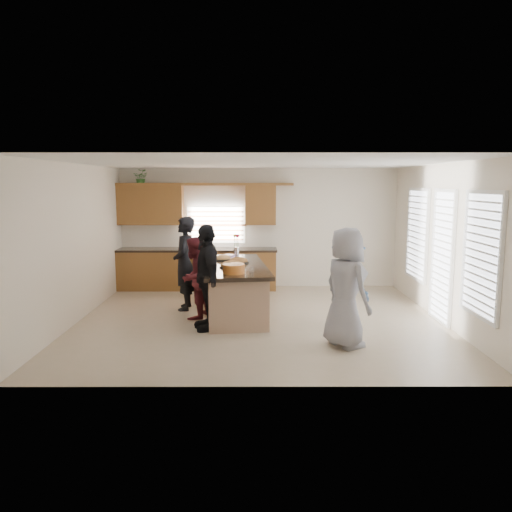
{
  "coord_description": "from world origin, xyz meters",
  "views": [
    {
      "loc": [
        -0.09,
        -8.77,
        2.46
      ],
      "look_at": [
        -0.06,
        0.14,
        1.15
      ],
      "focal_mm": 35.0,
      "sensor_mm": 36.0,
      "label": 1
    }
  ],
  "objects_px": {
    "woman_left_back": "(185,263)",
    "salad_bowl": "(234,268)",
    "woman_right_back": "(348,280)",
    "woman_right_front": "(346,288)",
    "woman_left_mid": "(194,278)",
    "woman_left_front": "(207,277)",
    "island": "(234,291)"
  },
  "relations": [
    {
      "from": "woman_right_back",
      "to": "woman_right_front",
      "type": "distance_m",
      "value": 1.25
    },
    {
      "from": "woman_left_back",
      "to": "woman_right_front",
      "type": "height_order",
      "value": "woman_left_back"
    },
    {
      "from": "woman_left_mid",
      "to": "woman_right_front",
      "type": "bearing_deg",
      "value": 77.53
    },
    {
      "from": "salad_bowl",
      "to": "woman_right_back",
      "type": "bearing_deg",
      "value": 7.65
    },
    {
      "from": "salad_bowl",
      "to": "woman_right_back",
      "type": "distance_m",
      "value": 2.01
    },
    {
      "from": "woman_left_mid",
      "to": "woman_left_front",
      "type": "distance_m",
      "value": 0.77
    },
    {
      "from": "woman_left_front",
      "to": "woman_right_back",
      "type": "height_order",
      "value": "woman_left_front"
    },
    {
      "from": "woman_left_back",
      "to": "woman_left_front",
      "type": "height_order",
      "value": "woman_left_back"
    },
    {
      "from": "salad_bowl",
      "to": "woman_right_front",
      "type": "distance_m",
      "value": 1.97
    },
    {
      "from": "island",
      "to": "salad_bowl",
      "type": "height_order",
      "value": "salad_bowl"
    },
    {
      "from": "woman_left_mid",
      "to": "woman_left_front",
      "type": "height_order",
      "value": "woman_left_front"
    },
    {
      "from": "island",
      "to": "woman_right_front",
      "type": "height_order",
      "value": "woman_right_front"
    },
    {
      "from": "salad_bowl",
      "to": "woman_left_front",
      "type": "relative_size",
      "value": 0.21
    },
    {
      "from": "woman_right_back",
      "to": "woman_left_back",
      "type": "bearing_deg",
      "value": 42.62
    },
    {
      "from": "island",
      "to": "woman_left_front",
      "type": "xyz_separation_m",
      "value": [
        -0.41,
        -0.98,
        0.44
      ]
    },
    {
      "from": "salad_bowl",
      "to": "woman_left_back",
      "type": "height_order",
      "value": "woman_left_back"
    },
    {
      "from": "salad_bowl",
      "to": "woman_right_back",
      "type": "height_order",
      "value": "woman_right_back"
    },
    {
      "from": "salad_bowl",
      "to": "woman_left_front",
      "type": "height_order",
      "value": "woman_left_front"
    },
    {
      "from": "island",
      "to": "woman_right_back",
      "type": "relative_size",
      "value": 1.81
    },
    {
      "from": "island",
      "to": "woman_right_front",
      "type": "relative_size",
      "value": 1.55
    },
    {
      "from": "woman_right_back",
      "to": "woman_right_front",
      "type": "relative_size",
      "value": 0.86
    },
    {
      "from": "woman_left_mid",
      "to": "woman_left_back",
      "type": "bearing_deg",
      "value": -137.07
    },
    {
      "from": "woman_left_back",
      "to": "woman_right_back",
      "type": "height_order",
      "value": "woman_left_back"
    },
    {
      "from": "woman_left_back",
      "to": "salad_bowl",
      "type": "bearing_deg",
      "value": 35.3
    },
    {
      "from": "woman_right_back",
      "to": "woman_left_mid",
      "type": "bearing_deg",
      "value": 53.71
    },
    {
      "from": "salad_bowl",
      "to": "woman_left_back",
      "type": "xyz_separation_m",
      "value": [
        -1.01,
        1.3,
        -0.13
      ]
    },
    {
      "from": "woman_right_back",
      "to": "woman_right_front",
      "type": "height_order",
      "value": "woman_right_front"
    },
    {
      "from": "island",
      "to": "woman_right_back",
      "type": "height_order",
      "value": "woman_right_back"
    },
    {
      "from": "salad_bowl",
      "to": "woman_left_back",
      "type": "relative_size",
      "value": 0.21
    },
    {
      "from": "woman_left_mid",
      "to": "woman_left_front",
      "type": "bearing_deg",
      "value": 43.61
    },
    {
      "from": "woman_right_back",
      "to": "woman_right_front",
      "type": "xyz_separation_m",
      "value": [
        -0.25,
        -1.22,
        0.13
      ]
    },
    {
      "from": "island",
      "to": "salad_bowl",
      "type": "bearing_deg",
      "value": -94.1
    }
  ]
}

